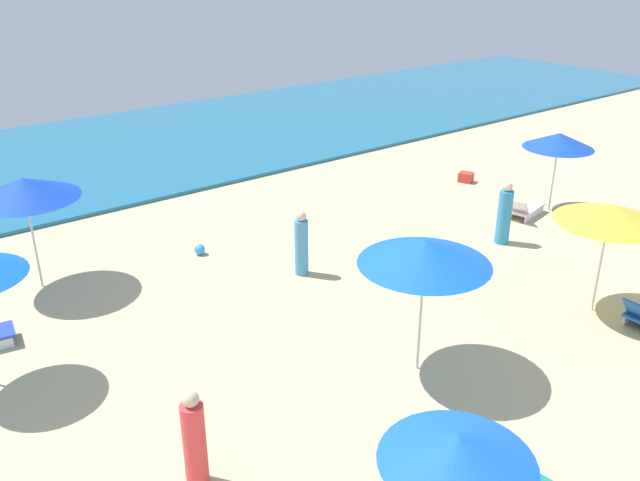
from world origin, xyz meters
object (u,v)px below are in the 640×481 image
umbrella_6 (425,252)px  beachgoer_3 (504,215)px  umbrella_2 (458,449)px  beach_ball_0 (200,249)px  umbrella_5 (559,141)px  cooler_box_2 (466,177)px  beachgoer_2 (194,441)px  umbrella_3 (24,188)px  beachgoer_0 (301,244)px  lounge_chair_5_0 (525,209)px  umbrella_4 (610,213)px

umbrella_6 → beachgoer_3: bearing=24.9°
umbrella_2 → beach_ball_0: (2.11, 10.34, -1.88)m
umbrella_5 → cooler_box_2: (-0.01, 3.22, -1.96)m
umbrella_5 → beachgoer_3: bearing=-167.8°
beachgoer_2 → umbrella_2: bearing=3.3°
umbrella_3 → beach_ball_0: bearing=-10.4°
umbrella_2 → beach_ball_0: size_ratio=7.86×
beachgoer_0 → umbrella_6: bearing=-174.6°
umbrella_2 → beachgoer_2: (-1.69, 3.31, -1.26)m
umbrella_2 → lounge_chair_5_0: (10.77, 6.90, -1.77)m
umbrella_3 → beachgoer_2: (-0.09, -7.71, -1.63)m
lounge_chair_5_0 → cooler_box_2: (1.04, 3.11, -0.10)m
beachgoer_0 → beachgoer_3: beachgoer_3 is taller
beachgoer_0 → umbrella_5: bearing=-84.6°
umbrella_5 → cooler_box_2: bearing=90.1°
beachgoer_3 → cooler_box_2: 4.95m
umbrella_2 → umbrella_3: bearing=98.3°
beach_ball_0 → umbrella_4: bearing=-55.0°
umbrella_2 → beachgoer_2: bearing=117.1°
umbrella_4 → umbrella_5: size_ratio=1.05×
lounge_chair_5_0 → beachgoer_0: 7.32m
lounge_chair_5_0 → beachgoer_2: (-12.47, -3.58, 0.51)m
umbrella_2 → umbrella_5: (11.81, 6.79, 0.09)m
umbrella_5 → beachgoer_2: 14.01m
beachgoer_2 → umbrella_3: bearing=155.5°
beachgoer_3 → lounge_chair_5_0: bearing=120.4°
umbrella_5 → beachgoer_0: size_ratio=1.45×
lounge_chair_5_0 → beachgoer_3: (-1.98, -0.76, 0.53)m
umbrella_4 → beachgoer_3: size_ratio=1.45×
umbrella_5 → beachgoer_0: 8.46m
umbrella_6 → lounge_chair_5_0: bearing=23.9°
beachgoer_2 → lounge_chair_5_0: bearing=82.2°
umbrella_3 → beachgoer_2: 7.88m
umbrella_5 → cooler_box_2: 3.77m
beachgoer_0 → beachgoer_2: bearing=144.2°
umbrella_3 → lounge_chair_5_0: size_ratio=1.69×
beachgoer_3 → beach_ball_0: (-6.68, 4.20, -0.65)m
umbrella_2 → beachgoer_3: bearing=34.9°
umbrella_3 → beachgoer_3: umbrella_3 is taller
beachgoer_2 → beach_ball_0: size_ratio=5.80×
umbrella_4 → beachgoer_2: bearing=175.9°
beach_ball_0 → beachgoer_3: bearing=-32.2°
umbrella_6 → beachgoer_2: umbrella_6 is taller
umbrella_3 → umbrella_5: umbrella_3 is taller
umbrella_3 → umbrella_6: (4.54, -7.60, -0.01)m
beachgoer_2 → beachgoer_3: 10.86m
cooler_box_2 → umbrella_2: bearing=107.3°
beachgoer_0 → beach_ball_0: bearing=43.2°
cooler_box_2 → beachgoer_3: bearing=119.1°
umbrella_3 → umbrella_5: size_ratio=1.13×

